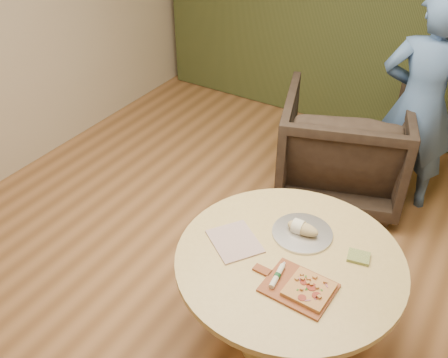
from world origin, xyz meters
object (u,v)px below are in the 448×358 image
person_standing (420,105)px  armchair (343,142)px  pedestal_table (288,275)px  serving_tray (302,233)px  cutlery_roll (277,276)px  bread_roll (301,228)px  flatbread_pizza (309,289)px  pizza_paddle (297,287)px

person_standing → armchair: bearing=11.7°
pedestal_table → armchair: (-0.30, 1.70, -0.09)m
serving_tray → person_standing: (0.23, 1.70, 0.15)m
armchair → cutlery_roll: bearing=80.5°
bread_roll → armchair: size_ratio=0.19×
pedestal_table → cutlery_roll: 0.25m
pedestal_table → flatbread_pizza: bearing=-43.4°
cutlery_roll → pedestal_table: bearing=88.0°
flatbread_pizza → pizza_paddle: bearing=-178.1°
pedestal_table → serving_tray: serving_tray is taller
bread_roll → person_standing: (0.24, 1.70, 0.12)m
serving_tray → armchair: 1.53m
pedestal_table → armchair: armchair is taller
flatbread_pizza → cutlery_roll: flatbread_pizza is taller
cutlery_roll → armchair: bearing=93.5°
pizza_paddle → person_standing: person_standing is taller
flatbread_pizza → person_standing: (0.01, 2.09, 0.13)m
cutlery_roll → armchair: armchair is taller
pedestal_table → person_standing: bearing=83.9°
pedestal_table → serving_tray: bearing=96.2°
flatbread_pizza → cutlery_roll: bearing=-178.0°
pizza_paddle → armchair: size_ratio=0.44×
bread_roll → pizza_paddle: bearing=-68.2°
pizza_paddle → armchair: (-0.42, 1.88, -0.24)m
cutlery_roll → person_standing: bearing=79.0°
pizza_paddle → bread_roll: bearing=114.6°
pedestal_table → armchair: 1.73m
cutlery_roll → serving_tray: 0.40m
serving_tray → pedestal_table: bearing=-83.8°
cutlery_roll → flatbread_pizza: bearing=-3.8°
pedestal_table → flatbread_pizza: size_ratio=5.59×
pedestal_table → pizza_paddle: pizza_paddle is taller
cutlery_roll → armchair: size_ratio=0.19×
cutlery_roll → bread_roll: bread_roll is taller
pedestal_table → armchair: bearing=99.9°
armchair → person_standing: bearing=-175.8°
serving_tray → bread_roll: 0.04m
pedestal_table → flatbread_pizza: flatbread_pizza is taller
pedestal_table → pizza_paddle: (0.13, -0.18, 0.15)m
cutlery_roll → bread_roll: bearing=90.5°
person_standing → pizza_paddle: bearing=76.6°
person_standing → bread_roll: bearing=70.7°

